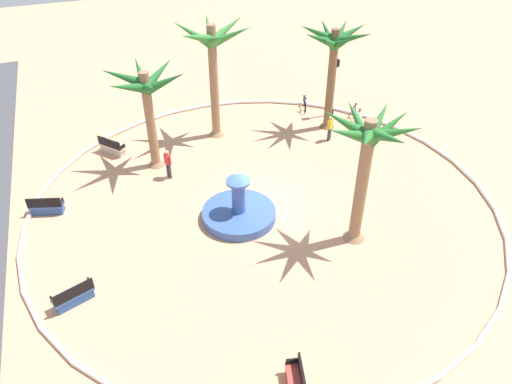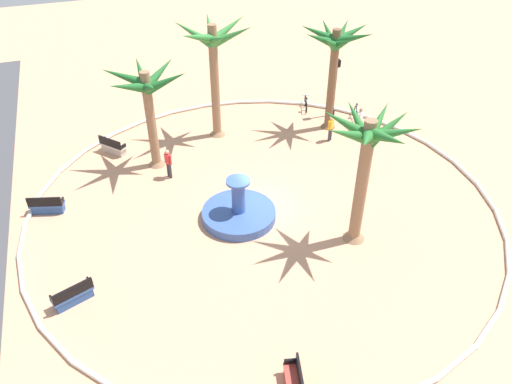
{
  "view_description": "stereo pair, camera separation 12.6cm",
  "coord_description": "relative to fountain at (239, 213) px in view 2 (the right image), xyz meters",
  "views": [
    {
      "loc": [
        -18.18,
        6.96,
        15.09
      ],
      "look_at": [
        -0.18,
        0.43,
        1.0
      ],
      "focal_mm": 35.04,
      "sensor_mm": 36.0,
      "label": 1
    },
    {
      "loc": [
        -18.23,
        6.84,
        15.09
      ],
      "look_at": [
        -0.18,
        0.43,
        1.0
      ],
      "focal_mm": 35.04,
      "sensor_mm": 36.0,
      "label": 2
    }
  ],
  "objects": [
    {
      "name": "lamppost",
      "position": [
        7.98,
        -8.92,
        1.95
      ],
      "size": [
        0.32,
        0.32,
        3.86
      ],
      "color": "black",
      "rests_on": "ground"
    },
    {
      "name": "palm_tree_near_fountain",
      "position": [
        5.96,
        2.84,
        3.82
      ],
      "size": [
        4.44,
        4.26,
        5.67
      ],
      "color": "#8E6B4C",
      "rests_on": "ground"
    },
    {
      "name": "person_pedestrian_stroll",
      "position": [
        4.5,
        2.39,
        0.62
      ],
      "size": [
        0.48,
        0.34,
        1.67
      ],
      "color": "#33333D",
      "rests_on": "ground"
    },
    {
      "name": "plaza_curb",
      "position": [
        0.59,
        -1.44,
        -0.21
      ],
      "size": [
        22.7,
        22.7,
        0.2
      ],
      "primitive_type": "torus",
      "color": "silver",
      "rests_on": "ground"
    },
    {
      "name": "bicycle_red_frame",
      "position": [
        6.86,
        -10.05,
        0.07
      ],
      "size": [
        1.64,
        0.68,
        0.94
      ],
      "color": "black",
      "rests_on": "ground"
    },
    {
      "name": "fountain",
      "position": [
        0.0,
        0.0,
        0.0
      ],
      "size": [
        3.5,
        3.5,
        2.19
      ],
      "color": "#38569E",
      "rests_on": "ground"
    },
    {
      "name": "bicycle_by_lamppost",
      "position": [
        9.35,
        -7.66,
        0.07
      ],
      "size": [
        1.64,
        0.69,
        0.94
      ],
      "color": "black",
      "rests_on": "ground"
    },
    {
      "name": "palm_tree_by_curb",
      "position": [
        -3.12,
        -4.47,
        4.33
      ],
      "size": [
        4.02,
        3.94,
        6.26
      ],
      "color": "#8E6B4C",
      "rests_on": "ground"
    },
    {
      "name": "ground_plane",
      "position": [
        0.59,
        -1.44,
        -0.31
      ],
      "size": [
        80.0,
        80.0,
        0.0
      ],
      "primitive_type": "plane",
      "color": "tan"
    },
    {
      "name": "person_cyclist_helmet",
      "position": [
        5.11,
        -7.31,
        0.58
      ],
      "size": [
        0.36,
        0.45,
        1.61
      ],
      "color": "#33333D",
      "rests_on": "ground"
    },
    {
      "name": "bench_west",
      "position": [
        3.5,
        8.53,
        0.03
      ],
      "size": [
        0.93,
        1.68,
        1.0
      ],
      "color": "#335BA8",
      "rests_on": "ground"
    },
    {
      "name": "palm_tree_mid_plaza",
      "position": [
        6.63,
        -7.93,
        4.53
      ],
      "size": [
        4.04,
        4.21,
        6.35
      ],
      "color": "brown",
      "rests_on": "ground"
    },
    {
      "name": "palm_tree_far_side",
      "position": [
        8.01,
        -1.27,
        4.73
      ],
      "size": [
        4.55,
        4.38,
        6.9
      ],
      "color": "#8E6B4C",
      "rests_on": "ground"
    },
    {
      "name": "person_cyclist_photo",
      "position": [
        5.44,
        -9.42,
        0.58
      ],
      "size": [
        0.34,
        0.47,
        1.6
      ],
      "color": "#33333D",
      "rests_on": "ground"
    },
    {
      "name": "bench_north",
      "position": [
        -2.8,
        7.68,
        0.03
      ],
      "size": [
        1.02,
        1.67,
        1.0
      ],
      "color": "#335BA8",
      "rests_on": "ground"
    },
    {
      "name": "bench_southeast",
      "position": [
        8.0,
        4.91,
        0.03
      ],
      "size": [
        1.54,
        1.42,
        1.0
      ],
      "color": "beige",
      "rests_on": "ground"
    }
  ]
}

